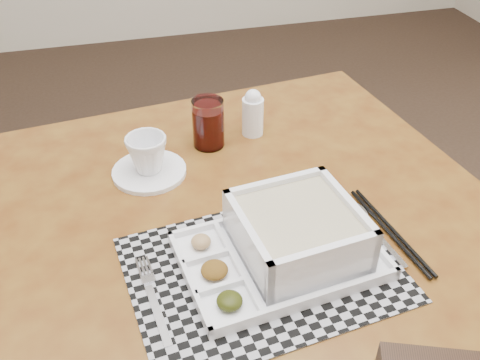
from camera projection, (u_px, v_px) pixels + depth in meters
name	position (u px, v px, depth m)	size (l,w,h in m)	color
dining_table	(244.00, 252.00, 1.01)	(1.08, 1.08, 0.73)	#55270F
placemat	(263.00, 269.00, 0.87)	(0.43, 0.32, 0.00)	#A1A0A7
serving_tray	(291.00, 239.00, 0.87)	(0.34, 0.26, 0.09)	white
fork	(154.00, 296.00, 0.82)	(0.04, 0.19, 0.00)	silver
spoon	(361.00, 216.00, 0.97)	(0.04, 0.18, 0.01)	silver
chopsticks	(391.00, 231.00, 0.94)	(0.04, 0.24, 0.01)	black
saucer	(149.00, 172.00, 1.08)	(0.15, 0.15, 0.01)	white
cup	(147.00, 154.00, 1.06)	(0.08, 0.08, 0.08)	white
juice_glass	(208.00, 125.00, 1.14)	(0.07, 0.07, 0.11)	white
creamer_bottle	(253.00, 113.00, 1.18)	(0.05, 0.05, 0.11)	white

